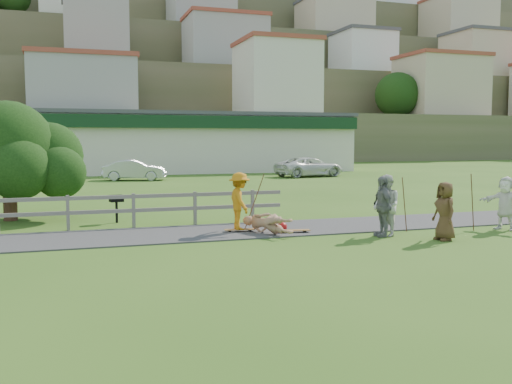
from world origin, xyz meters
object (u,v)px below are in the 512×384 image
(skater_fallen, at_px, (268,224))
(bbq, at_px, (117,209))
(skater_rider, at_px, (240,204))
(spectator_a, at_px, (386,205))
(tree, at_px, (9,175))
(car_white, at_px, (309,167))
(spectator_b, at_px, (382,206))
(spectator_d, at_px, (505,203))
(spectator_c, at_px, (445,211))
(car_silver, at_px, (135,170))

(skater_fallen, height_order, bbq, bbq)
(skater_rider, relative_size, bbq, 1.84)
(skater_rider, bearing_deg, spectator_a, -117.13)
(tree, height_order, bbq, tree)
(skater_rider, xyz_separation_m, skater_fallen, (0.69, -0.59, -0.53))
(skater_rider, xyz_separation_m, car_white, (12.38, 23.19, -0.13))
(skater_fallen, xyz_separation_m, spectator_b, (3.07, -1.32, 0.55))
(spectator_a, xyz_separation_m, bbq, (-7.26, 5.21, -0.43))
(bbq, bearing_deg, tree, 143.39)
(car_white, bearing_deg, spectator_d, 159.81)
(spectator_d, relative_size, bbq, 1.78)
(spectator_a, bearing_deg, tree, -122.85)
(skater_fallen, height_order, spectator_d, spectator_d)
(spectator_a, height_order, bbq, spectator_a)
(spectator_b, height_order, spectator_c, spectator_b)
(skater_rider, distance_m, bbq, 4.73)
(spectator_a, relative_size, car_silver, 0.42)
(bbq, bearing_deg, car_silver, 71.68)
(bbq, bearing_deg, spectator_a, -46.07)
(spectator_b, distance_m, tree, 12.67)
(skater_fallen, relative_size, car_silver, 0.43)
(car_silver, height_order, bbq, car_silver)
(tree, relative_size, bbq, 5.27)
(spectator_a, relative_size, car_white, 0.34)
(spectator_d, xyz_separation_m, car_white, (4.34, 25.23, -0.10))
(spectator_c, distance_m, bbq, 10.56)
(car_white, xyz_separation_m, tree, (-19.22, -18.18, 0.86))
(spectator_a, bearing_deg, spectator_d, 87.95)
(spectator_a, bearing_deg, skater_fallen, -112.35)
(skater_rider, bearing_deg, spectator_d, -105.42)
(skater_rider, relative_size, tree, 0.35)
(spectator_a, xyz_separation_m, spectator_c, (1.19, -1.11, -0.08))
(spectator_c, bearing_deg, car_silver, -168.74)
(skater_rider, distance_m, car_white, 26.29)
(car_silver, distance_m, tree, 19.48)
(skater_fallen, xyz_separation_m, spectator_d, (7.35, -1.46, 0.50))
(skater_rider, bearing_deg, spectator_c, -121.73)
(spectator_a, bearing_deg, spectator_b, -88.32)
(car_silver, relative_size, tree, 0.86)
(skater_rider, relative_size, spectator_c, 1.06)
(spectator_c, bearing_deg, car_white, 163.62)
(spectator_a, height_order, spectator_d, spectator_a)
(bbq, bearing_deg, spectator_d, -35.57)
(skater_rider, xyz_separation_m, car_silver, (-0.58, 23.44, -0.17))
(skater_rider, height_order, tree, tree)
(spectator_a, xyz_separation_m, car_silver, (-4.48, 25.34, -0.20))
(skater_rider, bearing_deg, bbq, 44.34)
(spectator_d, height_order, car_silver, spectator_d)
(spectator_d, bearing_deg, skater_rider, -128.56)
(skater_rider, height_order, car_white, skater_rider)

